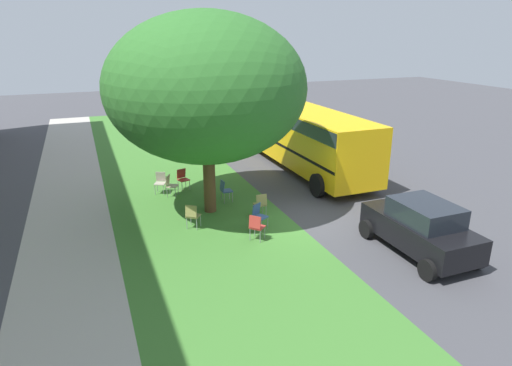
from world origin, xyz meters
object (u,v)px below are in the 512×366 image
(chair_6, at_px, (256,226))
(school_bus, at_px, (301,132))
(chair_1, at_px, (259,214))
(chair_7, at_px, (160,181))
(street_tree, at_px, (206,88))
(chair_2, at_px, (170,184))
(chair_3, at_px, (260,203))
(parked_car, at_px, (421,227))
(chair_0, at_px, (183,178))
(chair_5, at_px, (193,214))
(chair_4, at_px, (225,189))

(chair_6, height_order, school_bus, school_bus)
(chair_1, height_order, school_bus, school_bus)
(chair_7, bearing_deg, street_tree, -152.55)
(chair_2, bearing_deg, chair_3, -141.62)
(chair_1, relative_size, parked_car, 0.24)
(chair_0, relative_size, chair_7, 1.00)
(chair_5, distance_m, school_bus, 8.56)
(chair_0, xyz_separation_m, chair_2, (-0.63, 0.64, 0.00))
(chair_0, height_order, parked_car, parked_car)
(chair_5, height_order, parked_car, parked_car)
(chair_4, xyz_separation_m, chair_5, (-2.00, 1.79, 0.00))
(chair_5, xyz_separation_m, chair_6, (-1.63, -1.67, 0.00))
(school_bus, bearing_deg, chair_6, 143.47)
(street_tree, bearing_deg, chair_0, 8.59)
(chair_3, relative_size, school_bus, 0.08)
(street_tree, xyz_separation_m, chair_2, (2.10, 1.05, -4.00))
(chair_0, xyz_separation_m, chair_6, (-5.66, -1.10, 0.00))
(street_tree, distance_m, chair_6, 5.00)
(chair_4, bearing_deg, chair_5, 138.22)
(chair_4, relative_size, chair_7, 1.00)
(chair_7, bearing_deg, chair_5, -174.38)
(chair_2, xyz_separation_m, parked_car, (-7.58, -6.00, 0.32))
(street_tree, xyz_separation_m, chair_0, (2.73, 0.41, -4.00))
(chair_2, distance_m, chair_6, 5.32)
(chair_5, bearing_deg, chair_6, -134.34)
(parked_car, bearing_deg, chair_2, 38.37)
(chair_4, bearing_deg, street_tree, 131.34)
(chair_1, relative_size, chair_7, 1.00)
(chair_2, relative_size, chair_3, 1.00)
(street_tree, distance_m, chair_2, 4.64)
(chair_1, height_order, chair_2, same)
(chair_2, relative_size, school_bus, 0.08)
(chair_0, distance_m, chair_2, 0.90)
(chair_7, bearing_deg, chair_2, -149.44)
(street_tree, relative_size, chair_6, 8.04)
(chair_7, bearing_deg, chair_6, -159.68)
(chair_3, xyz_separation_m, parked_car, (-4.30, -3.41, 0.32))
(street_tree, relative_size, chair_3, 8.04)
(chair_2, bearing_deg, chair_7, 30.56)
(street_tree, bearing_deg, chair_3, -127.34)
(school_bus, bearing_deg, chair_7, 99.95)
(chair_6, height_order, chair_7, same)
(chair_4, bearing_deg, chair_1, -174.14)
(chair_1, relative_size, chair_4, 1.00)
(chair_1, relative_size, chair_5, 1.00)
(chair_3, bearing_deg, school_bus, -39.65)
(chair_0, distance_m, chair_4, 2.36)
(chair_1, bearing_deg, school_bus, -37.70)
(chair_1, distance_m, chair_4, 2.84)
(street_tree, relative_size, parked_car, 1.91)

